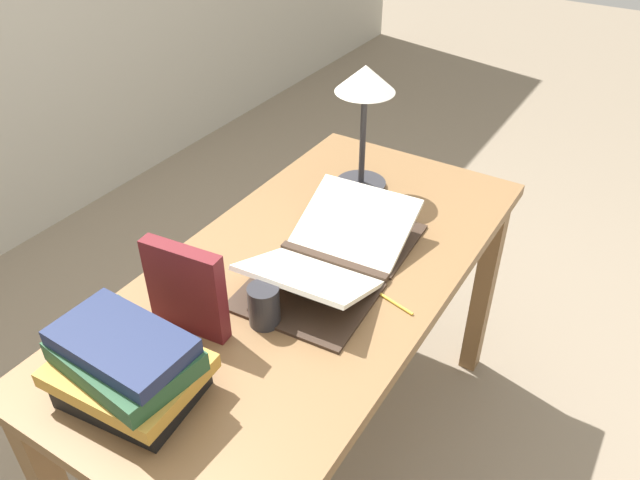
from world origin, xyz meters
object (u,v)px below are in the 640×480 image
at_px(book_stack_tall, 128,367).
at_px(reading_lamp, 365,97).
at_px(book_standing_upright, 186,290).
at_px(open_book, 333,255).
at_px(coffee_mug, 264,305).
at_px(pencil, 388,300).

distance_m(book_stack_tall, reading_lamp, 0.97).
height_order(book_stack_tall, reading_lamp, reading_lamp).
bearing_deg(book_stack_tall, book_standing_upright, 8.79).
bearing_deg(open_book, book_standing_upright, 153.33).
bearing_deg(book_standing_upright, book_stack_tall, -177.01).
distance_m(open_book, book_standing_upright, 0.40).
xyz_separation_m(open_book, coffee_mug, (-0.26, 0.03, 0.02)).
xyz_separation_m(book_standing_upright, coffee_mug, (0.10, -0.13, -0.06)).
relative_size(book_stack_tall, pencil, 2.05).
bearing_deg(pencil, reading_lamp, 35.66).
relative_size(open_book, reading_lamp, 1.48).
bearing_deg(reading_lamp, book_stack_tall, -179.60).
xyz_separation_m(open_book, book_standing_upright, (-0.36, 0.15, 0.08)).
distance_m(open_book, coffee_mug, 0.26).
relative_size(reading_lamp, coffee_mug, 3.81).
height_order(open_book, pencil, open_book).
relative_size(open_book, pencil, 3.94).
bearing_deg(book_stack_tall, pencil, -30.32).
xyz_separation_m(open_book, book_stack_tall, (-0.57, 0.12, 0.05)).
distance_m(open_book, book_stack_tall, 0.59).
bearing_deg(open_book, reading_lamp, 15.09).
distance_m(book_standing_upright, coffee_mug, 0.17).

